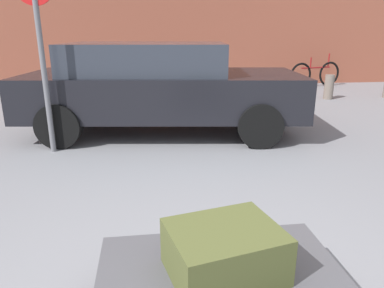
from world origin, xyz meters
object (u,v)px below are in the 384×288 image
object	(u,v)px
bollard_kerb_near	(268,88)
bollard_kerb_mid	(329,87)
suitcase_olive_center	(224,251)
parked_car	(159,86)
no_parking_sign	(40,41)
bicycle_leaning	(315,74)
luggage_cart	(220,281)

from	to	relation	value
bollard_kerb_near	bollard_kerb_mid	distance (m)	1.54
suitcase_olive_center	parked_car	xyz separation A→B (m)	(-0.16, 4.13, 0.29)
parked_car	no_parking_sign	world-z (taller)	no_parking_sign
parked_car	bicycle_leaning	world-z (taller)	parked_car
luggage_cart	bicycle_leaning	bearing A→B (deg)	61.32
luggage_cart	bicycle_leaning	distance (m)	9.72
parked_car	no_parking_sign	size ratio (longest dim) A/B	1.88
no_parking_sign	parked_car	bearing A→B (deg)	28.74
bollard_kerb_near	bollard_kerb_mid	bearing A→B (deg)	0.00
parked_car	no_parking_sign	distance (m)	1.88
parked_car	bicycle_leaning	bearing A→B (deg)	42.55
bollard_kerb_near	bicycle_leaning	bearing A→B (deg)	42.83
parked_car	bollard_kerb_near	xyz separation A→B (m)	(2.67, 2.43, -0.47)
suitcase_olive_center	bollard_kerb_near	distance (m)	7.03
bicycle_leaning	suitcase_olive_center	bearing A→B (deg)	-118.56
suitcase_olive_center	bicycle_leaning	xyz separation A→B (m)	(4.65, 8.55, -0.10)
bicycle_leaning	no_parking_sign	bearing A→B (deg)	-140.34
suitcase_olive_center	parked_car	bearing A→B (deg)	79.23
luggage_cart	no_parking_sign	world-z (taller)	no_parking_sign
parked_car	bollard_kerb_near	size ratio (longest dim) A/B	7.65
suitcase_olive_center	bollard_kerb_mid	world-z (taller)	suitcase_olive_center
luggage_cart	parked_car	distance (m)	4.14
bollard_kerb_near	no_parking_sign	xyz separation A→B (m)	(-4.19, -3.27, 1.18)
luggage_cart	bollard_kerb_mid	world-z (taller)	bollard_kerb_mid
bollard_kerb_mid	no_parking_sign	distance (m)	6.70
luggage_cart	bollard_kerb_mid	distance (m)	7.71
no_parking_sign	bollard_kerb_mid	bearing A→B (deg)	29.69
no_parking_sign	bicycle_leaning	bearing A→B (deg)	39.66
parked_car	bollard_kerb_near	distance (m)	3.64
parked_car	bollard_kerb_near	world-z (taller)	parked_car
suitcase_olive_center	bicycle_leaning	size ratio (longest dim) A/B	0.33
bicycle_leaning	bollard_kerb_near	distance (m)	2.91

